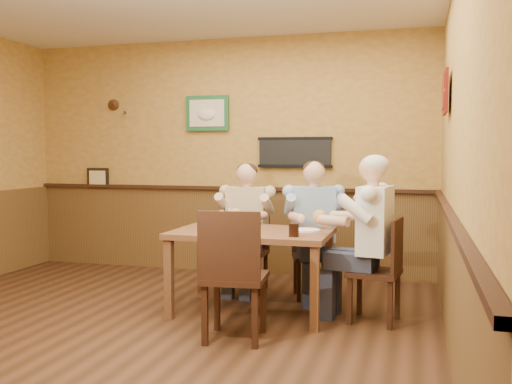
# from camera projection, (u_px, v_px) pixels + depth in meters

# --- Properties ---
(room) EXTENTS (5.02, 5.03, 2.81)m
(room) POSITION_uv_depth(u_px,v_px,m) (146.00, 123.00, 4.58)
(room) COLOR #311C0E
(room) RESTS_ON ground
(dining_table) EXTENTS (1.40, 0.90, 0.75)m
(dining_table) POSITION_uv_depth(u_px,v_px,m) (252.00, 240.00, 5.12)
(dining_table) COLOR brown
(dining_table) RESTS_ON ground
(chair_back_left) EXTENTS (0.39, 0.39, 0.84)m
(chair_back_left) POSITION_uv_depth(u_px,v_px,m) (247.00, 251.00, 5.95)
(chair_back_left) COLOR #351C10
(chair_back_left) RESTS_ON ground
(chair_back_right) EXTENTS (0.50, 0.50, 0.86)m
(chair_back_right) POSITION_uv_depth(u_px,v_px,m) (313.00, 255.00, 5.68)
(chair_back_right) COLOR #351C10
(chair_back_right) RESTS_ON ground
(chair_right_end) EXTENTS (0.47, 0.47, 0.90)m
(chair_right_end) POSITION_uv_depth(u_px,v_px,m) (374.00, 270.00, 4.86)
(chair_right_end) COLOR #351C10
(chair_right_end) RESTS_ON ground
(chair_near_side) EXTENTS (0.52, 0.52, 1.02)m
(chair_near_side) POSITION_uv_depth(u_px,v_px,m) (235.00, 274.00, 4.40)
(chair_near_side) COLOR #351C10
(chair_near_side) RESTS_ON ground
(diner_tan_shirt) EXTENTS (0.56, 0.56, 1.20)m
(diner_tan_shirt) POSITION_uv_depth(u_px,v_px,m) (247.00, 234.00, 5.94)
(diner_tan_shirt) COLOR beige
(diner_tan_shirt) RESTS_ON ground
(diner_blue_polo) EXTENTS (0.71, 0.71, 1.23)m
(diner_blue_polo) POSITION_uv_depth(u_px,v_px,m) (313.00, 237.00, 5.67)
(diner_blue_polo) COLOR #87A5CB
(diner_blue_polo) RESTS_ON ground
(diner_white_elder) EXTENTS (0.67, 0.67, 1.28)m
(diner_white_elder) POSITION_uv_depth(u_px,v_px,m) (375.00, 248.00, 4.84)
(diner_white_elder) COLOR white
(diner_white_elder) RESTS_ON ground
(water_glass_left) EXTENTS (0.10, 0.10, 0.13)m
(water_glass_left) POSITION_uv_depth(u_px,v_px,m) (217.00, 225.00, 4.97)
(water_glass_left) COLOR white
(water_glass_left) RESTS_ON dining_table
(water_glass_mid) EXTENTS (0.09, 0.09, 0.11)m
(water_glass_mid) POSITION_uv_depth(u_px,v_px,m) (244.00, 228.00, 4.83)
(water_glass_mid) COLOR silver
(water_glass_mid) RESTS_ON dining_table
(cola_tumbler) EXTENTS (0.10, 0.10, 0.11)m
(cola_tumbler) POSITION_uv_depth(u_px,v_px,m) (294.00, 230.00, 4.73)
(cola_tumbler) COLOR black
(cola_tumbler) RESTS_ON dining_table
(hot_sauce_bottle) EXTENTS (0.05, 0.05, 0.18)m
(hot_sauce_bottle) POSITION_uv_depth(u_px,v_px,m) (229.00, 221.00, 5.08)
(hot_sauce_bottle) COLOR #BC3814
(hot_sauce_bottle) RESTS_ON dining_table
(salt_shaker) EXTENTS (0.05, 0.05, 0.09)m
(salt_shaker) POSITION_uv_depth(u_px,v_px,m) (239.00, 224.00, 5.22)
(salt_shaker) COLOR white
(salt_shaker) RESTS_ON dining_table
(pepper_shaker) EXTENTS (0.03, 0.03, 0.09)m
(pepper_shaker) POSITION_uv_depth(u_px,v_px,m) (242.00, 226.00, 5.07)
(pepper_shaker) COLOR black
(pepper_shaker) RESTS_ON dining_table
(plate_far_left) EXTENTS (0.29, 0.29, 0.01)m
(plate_far_left) POSITION_uv_depth(u_px,v_px,m) (232.00, 225.00, 5.41)
(plate_far_left) COLOR white
(plate_far_left) RESTS_ON dining_table
(plate_far_right) EXTENTS (0.32, 0.32, 0.02)m
(plate_far_right) POSITION_uv_depth(u_px,v_px,m) (307.00, 230.00, 5.07)
(plate_far_right) COLOR white
(plate_far_right) RESTS_ON dining_table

